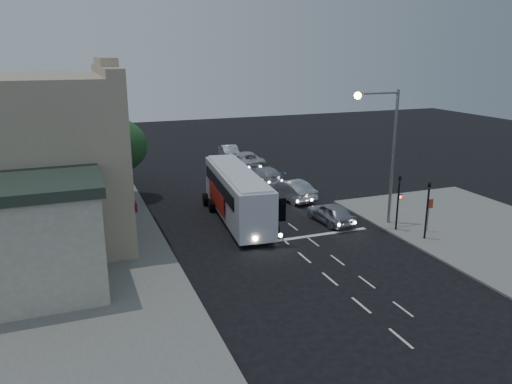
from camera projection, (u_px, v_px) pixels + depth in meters
name	position (u px, v px, depth m)	size (l,w,h in m)	color
ground	(297.00, 251.00, 29.67)	(120.00, 120.00, 0.00)	black
sidewalk_far	(63.00, 234.00, 32.37)	(12.00, 50.00, 0.12)	slate
road_markings	(293.00, 231.00, 33.08)	(8.00, 30.55, 0.01)	silver
tour_bus	(237.00, 193.00, 34.81)	(3.53, 11.74, 3.55)	white
car_suv	(331.00, 213.00, 34.39)	(1.70, 4.22, 1.44)	#ACADB7
car_sedan_a	(290.00, 190.00, 39.80)	(1.72, 4.94, 1.63)	silver
car_sedan_b	(265.00, 174.00, 45.17)	(2.02, 4.98, 1.44)	#B0B2BB
car_sedan_c	(244.00, 159.00, 50.87)	(2.74, 5.94, 1.65)	silver
car_extra	(228.00, 151.00, 55.24)	(1.63, 4.67, 1.54)	silver
traffic_signal_main	(399.00, 196.00, 32.32)	(0.25, 0.35, 4.10)	black
traffic_signal_side	(428.00, 203.00, 30.79)	(0.18, 0.15, 4.10)	black
regulatory_sign	(429.00, 210.00, 32.22)	(0.45, 0.12, 2.20)	slate
streetlight	(386.00, 142.00, 32.61)	(3.32, 0.44, 9.00)	slate
main_building	(38.00, 158.00, 30.65)	(10.12, 12.00, 11.00)	#A09685
low_building_south	(24.00, 239.00, 23.42)	(7.40, 5.40, 5.70)	tan
low_building_north	(51.00, 151.00, 42.07)	(9.40, 9.40, 6.50)	tan
street_tree	(121.00, 143.00, 39.12)	(4.00, 4.00, 6.20)	black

